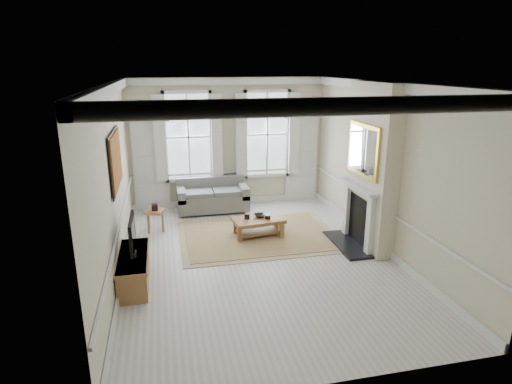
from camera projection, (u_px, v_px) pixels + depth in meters
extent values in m
plane|color=#B7B5AD|center=(258.00, 258.00, 8.52)|extent=(7.20, 7.20, 0.00)
plane|color=white|center=(258.00, 82.00, 7.55)|extent=(7.20, 7.20, 0.00)
plane|color=beige|center=(228.00, 143.00, 11.40)|extent=(5.20, 0.00, 5.20)
plane|color=beige|center=(114.00, 183.00, 7.49)|extent=(0.00, 7.20, 7.20)
plane|color=beige|center=(384.00, 169.00, 8.57)|extent=(0.00, 7.20, 7.20)
cube|color=silver|center=(151.00, 167.00, 11.10)|extent=(0.90, 0.08, 2.30)
cube|color=silver|center=(301.00, 160.00, 11.95)|extent=(0.90, 0.08, 2.30)
cube|color=#AB6A1D|center=(116.00, 160.00, 7.68)|extent=(0.05, 1.66, 1.06)
cube|color=beige|center=(371.00, 167.00, 8.72)|extent=(0.35, 1.70, 3.38)
cube|color=black|center=(347.00, 244.00, 9.12)|extent=(0.55, 1.50, 0.05)
cube|color=silver|center=(370.00, 229.00, 8.48)|extent=(0.10, 0.18, 1.15)
cube|color=silver|center=(347.00, 211.00, 9.51)|extent=(0.10, 0.18, 1.15)
cube|color=silver|center=(358.00, 186.00, 8.78)|extent=(0.20, 1.45, 0.06)
cube|color=black|center=(359.00, 220.00, 9.02)|extent=(0.02, 0.92, 1.00)
cube|color=gold|center=(363.00, 150.00, 8.58)|extent=(0.06, 1.26, 1.06)
cube|color=#595957|center=(213.00, 201.00, 11.19)|extent=(1.82, 0.89, 0.41)
cube|color=#595957|center=(211.00, 184.00, 11.41)|extent=(1.82, 0.20, 0.44)
cube|color=#595957|center=(181.00, 194.00, 10.95)|extent=(0.20, 0.89, 0.30)
cube|color=#595957|center=(243.00, 190.00, 11.29)|extent=(0.20, 0.89, 0.30)
cylinder|color=brown|center=(184.00, 216.00, 10.79)|extent=(0.06, 0.06, 0.08)
cylinder|color=brown|center=(240.00, 204.00, 11.72)|extent=(0.06, 0.06, 0.08)
cube|color=brown|center=(155.00, 211.00, 9.84)|extent=(0.51, 0.51, 0.06)
cube|color=brown|center=(149.00, 224.00, 9.74)|extent=(0.05, 0.05, 0.43)
cube|color=brown|center=(162.00, 223.00, 9.80)|extent=(0.05, 0.05, 0.43)
cube|color=brown|center=(149.00, 220.00, 10.02)|extent=(0.05, 0.05, 0.43)
cube|color=brown|center=(162.00, 219.00, 10.08)|extent=(0.05, 0.05, 0.43)
cube|color=#997F4F|center=(258.00, 235.00, 9.62)|extent=(3.50, 2.60, 0.02)
cube|color=brown|center=(258.00, 220.00, 9.52)|extent=(1.19, 0.79, 0.08)
cube|color=brown|center=(240.00, 234.00, 9.27)|extent=(0.10, 0.10, 0.34)
cube|color=brown|center=(281.00, 231.00, 9.46)|extent=(0.10, 0.10, 0.34)
cube|color=brown|center=(237.00, 227.00, 9.69)|extent=(0.10, 0.10, 0.34)
cube|color=brown|center=(275.00, 224.00, 9.88)|extent=(0.10, 0.10, 0.34)
cylinder|color=black|center=(247.00, 216.00, 9.48)|extent=(0.12, 0.12, 0.12)
cylinder|color=black|center=(268.00, 217.00, 9.49)|extent=(0.13, 0.13, 0.09)
imported|color=black|center=(260.00, 216.00, 9.60)|extent=(0.26, 0.26, 0.06)
cube|color=brown|center=(134.00, 269.00, 7.48)|extent=(0.48, 1.50, 0.54)
cube|color=black|center=(134.00, 254.00, 7.40)|extent=(0.08, 0.30, 0.03)
cube|color=black|center=(132.00, 233.00, 7.29)|extent=(0.05, 0.90, 0.55)
cube|color=black|center=(134.00, 233.00, 7.30)|extent=(0.01, 0.83, 0.49)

